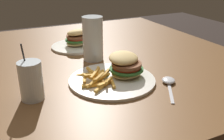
# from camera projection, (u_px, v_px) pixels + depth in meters

# --- Properties ---
(dining_table) EXTENTS (1.46, 1.32, 0.77)m
(dining_table) POSITION_uv_depth(u_px,v_px,m) (77.00, 81.00, 1.17)
(dining_table) COLOR brown
(dining_table) RESTS_ON ground_plane
(meal_plate_near) EXTENTS (0.31, 0.31, 0.10)m
(meal_plate_near) POSITION_uv_depth(u_px,v_px,m) (117.00, 73.00, 0.94)
(meal_plate_near) COLOR silver
(meal_plate_near) RESTS_ON dining_table
(beer_glass) EXTENTS (0.09, 0.09, 0.19)m
(beer_glass) POSITION_uv_depth(u_px,v_px,m) (93.00, 39.00, 1.11)
(beer_glass) COLOR silver
(beer_glass) RESTS_ON dining_table
(juice_glass) EXTENTS (0.07, 0.07, 0.18)m
(juice_glass) POSITION_uv_depth(u_px,v_px,m) (31.00, 82.00, 0.80)
(juice_glass) COLOR silver
(juice_glass) RESTS_ON dining_table
(spoon) EXTENTS (0.12, 0.17, 0.02)m
(spoon) POSITION_uv_depth(u_px,v_px,m) (169.00, 81.00, 0.92)
(spoon) COLOR silver
(spoon) RESTS_ON dining_table
(meal_plate_far) EXTENTS (0.25, 0.25, 0.10)m
(meal_plate_far) POSITION_uv_depth(u_px,v_px,m) (77.00, 41.00, 1.28)
(meal_plate_far) COLOR silver
(meal_plate_far) RESTS_ON dining_table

